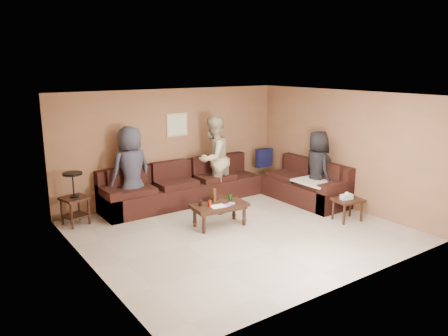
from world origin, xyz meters
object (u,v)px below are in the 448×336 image
(coffee_table, at_px, (219,207))
(person_left, at_px, (131,170))
(person_middle, at_px, (214,159))
(person_right, at_px, (317,168))
(end_table_left, at_px, (74,198))
(waste_bin, at_px, (219,204))
(sectional_sofa, at_px, (228,188))
(side_table_right, at_px, (348,202))

(coffee_table, bearing_deg, person_left, 122.32)
(person_middle, relative_size, person_right, 1.16)
(end_table_left, distance_m, person_left, 1.24)
(coffee_table, relative_size, person_middle, 0.58)
(waste_bin, bearing_deg, sectional_sofa, 38.68)
(person_left, xyz_separation_m, person_middle, (1.90, -0.17, 0.04))
(person_right, bearing_deg, person_middle, 62.14)
(side_table_right, bearing_deg, sectional_sofa, 118.81)
(sectional_sofa, relative_size, person_left, 2.56)
(end_table_left, bearing_deg, waste_bin, -19.85)
(coffee_table, height_order, side_table_right, coffee_table)
(person_left, bearing_deg, side_table_right, 130.43)
(waste_bin, xyz_separation_m, person_right, (2.04, -0.81, 0.65))
(sectional_sofa, height_order, coffee_table, sectional_sofa)
(end_table_left, bearing_deg, side_table_right, -32.46)
(coffee_table, bearing_deg, side_table_right, -28.05)
(sectional_sofa, height_order, person_right, person_right)
(person_middle, bearing_deg, sectional_sofa, 87.73)
(coffee_table, bearing_deg, end_table_left, 143.50)
(side_table_right, bearing_deg, end_table_left, 147.54)
(coffee_table, height_order, person_right, person_right)
(side_table_right, bearing_deg, person_left, 139.07)
(coffee_table, relative_size, person_right, 0.67)
(side_table_right, relative_size, person_left, 0.34)
(end_table_left, xyz_separation_m, side_table_right, (4.47, -2.84, -0.15))
(sectional_sofa, distance_m, person_middle, 0.74)
(end_table_left, distance_m, waste_bin, 2.87)
(person_left, bearing_deg, sectional_sofa, 156.05)
(waste_bin, relative_size, person_left, 0.19)
(coffee_table, relative_size, side_table_right, 1.80)
(person_left, height_order, person_right, person_left)
(end_table_left, xyz_separation_m, person_left, (1.18, 0.01, 0.37))
(sectional_sofa, bearing_deg, waste_bin, -141.32)
(sectional_sofa, relative_size, person_right, 2.83)
(person_left, bearing_deg, person_middle, 166.26)
(person_left, xyz_separation_m, person_right, (3.54, -1.78, -0.09))
(end_table_left, relative_size, side_table_right, 1.70)
(side_table_right, relative_size, person_right, 0.37)
(person_middle, xyz_separation_m, person_right, (1.63, -1.61, -0.13))
(waste_bin, height_order, person_right, person_right)
(end_table_left, bearing_deg, person_middle, -3.00)
(coffee_table, bearing_deg, person_middle, 60.05)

